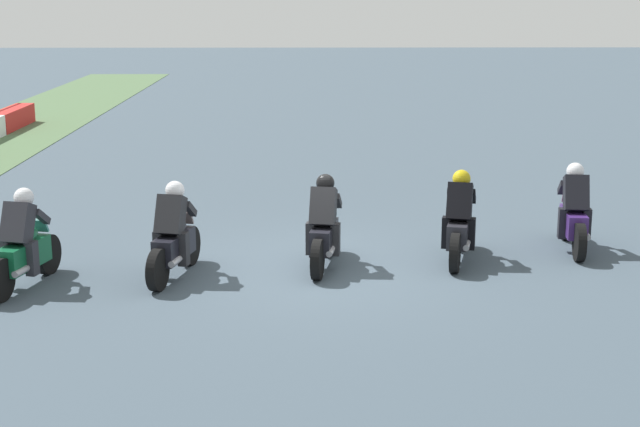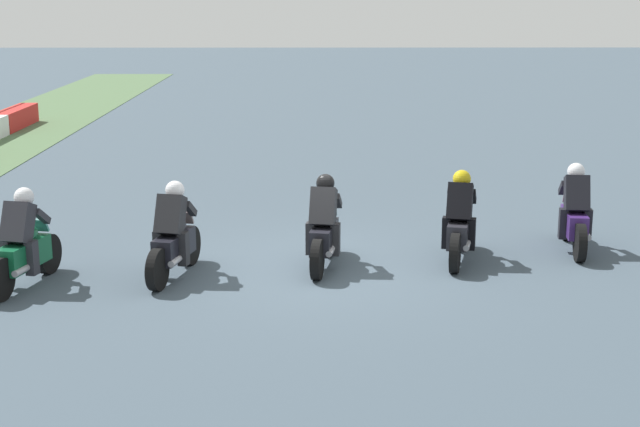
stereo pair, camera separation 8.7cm
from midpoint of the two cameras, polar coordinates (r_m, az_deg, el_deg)
ground_plane at (r=15.23m, az=0.17°, el=-3.30°), size 120.00×120.00×0.00m
rider_lane_a at (r=16.66m, az=15.33°, el=-0.10°), size 2.04×0.57×1.51m
rider_lane_b at (r=15.63m, az=8.63°, el=-0.65°), size 2.02×0.65×1.51m
rider_lane_c at (r=15.11m, az=0.42°, el=-0.98°), size 2.04×0.60×1.51m
rider_lane_d at (r=14.75m, az=-8.69°, el=-1.50°), size 2.02×0.64×1.51m
rider_lane_e at (r=14.77m, az=-17.39°, el=-1.94°), size 2.02×0.64×1.51m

